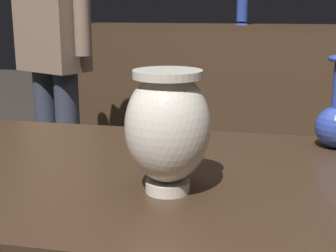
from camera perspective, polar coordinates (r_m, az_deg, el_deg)
The scene contains 5 objects.
back_display_shelf at distance 3.10m, azimuth 8.34°, elevation 2.54°, with size 2.60×0.40×0.99m.
vase_centerpiece at distance 0.78m, azimuth -0.05°, elevation -0.07°, with size 0.14×0.14×0.20m.
shelf_vase_center at distance 3.04m, azimuth 8.77°, elevation 14.32°, with size 0.09×0.09×0.29m.
shelf_vase_far_left at distance 3.26m, azimuth -10.32°, elevation 13.08°, with size 0.11×0.11×0.24m.
visitor_near_left at distance 2.28m, azimuth -13.46°, elevation 10.30°, with size 0.43×0.30×1.65m.
Camera 1 is at (0.17, -0.84, 1.10)m, focal length 51.77 mm.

